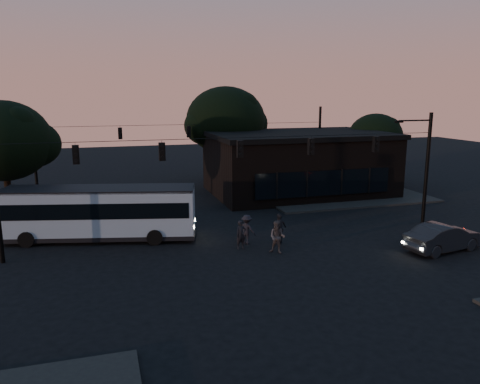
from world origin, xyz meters
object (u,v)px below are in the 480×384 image
object	(u,v)px
car	(444,237)
pedestrian_d	(247,229)
pedestrian_a	(241,235)
bus	(100,211)
building	(298,163)
pedestrian_b	(277,237)
pedestrian_c	(279,229)

from	to	relation	value
car	pedestrian_d	distance (m)	11.13
pedestrian_a	pedestrian_d	size ratio (longest dim) A/B	0.94
bus	pedestrian_d	size ratio (longest dim) A/B	6.64
building	pedestrian_a	bearing A→B (deg)	-124.97
building	pedestrian_b	distance (m)	16.68
building	pedestrian_b	size ratio (longest dim) A/B	8.37
car	pedestrian_b	xyz separation A→B (m)	(-9.10, 2.34, 0.14)
bus	pedestrian_d	bearing A→B (deg)	-8.61
bus	car	bearing A→B (deg)	-9.17
bus	pedestrian_b	world-z (taller)	bus
car	pedestrian_b	bearing A→B (deg)	65.90
pedestrian_d	car	bearing A→B (deg)	-159.74
car	pedestrian_d	bearing A→B (deg)	57.07
pedestrian_c	pedestrian_d	xyz separation A→B (m)	(-1.85, 0.55, -0.04)
bus	pedestrian_d	world-z (taller)	bus
building	car	distance (m)	17.21
building	pedestrian_c	bearing A→B (deg)	-117.76
car	building	bearing A→B (deg)	-4.87
pedestrian_a	pedestrian_b	distance (m)	2.15
bus	pedestrian_b	size ratio (longest dim) A/B	6.34
building	bus	xyz separation A→B (m)	(-17.00, -9.29, -0.91)
car	pedestrian_d	world-z (taller)	pedestrian_d
car	pedestrian_d	size ratio (longest dim) A/B	2.70
building	pedestrian_c	size ratio (longest dim) A/B	8.38
building	pedestrian_b	bearing A→B (deg)	-117.54
pedestrian_c	pedestrian_a	bearing A→B (deg)	-22.98
pedestrian_d	pedestrian_c	bearing A→B (deg)	-152.95
building	pedestrian_a	distance (m)	16.46
pedestrian_a	pedestrian_b	size ratio (longest dim) A/B	0.90
pedestrian_a	bus	bearing A→B (deg)	143.55
car	pedestrian_c	size ratio (longest dim) A/B	2.58
building	pedestrian_a	size ratio (longest dim) A/B	9.35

